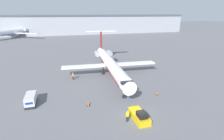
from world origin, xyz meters
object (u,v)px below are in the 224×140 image
at_px(luggage_cart, 31,100).
at_px(worker_near_tug, 127,116).
at_px(airplane_parked_far_left, 13,31).
at_px(worker_by_wing, 73,76).
at_px(traffic_cone_right, 157,93).
at_px(pushback_tug, 139,116).
at_px(airplane_main, 110,63).
at_px(traffic_cone_left, 88,103).

xyz_separation_m(luggage_cart, worker_near_tug, (14.35, -9.52, 0.00)).
distance_m(worker_near_tug, airplane_parked_far_left, 113.21).
relative_size(worker_by_wing, airplane_parked_far_left, 0.05).
relative_size(luggage_cart, worker_near_tug, 2.16).
bearing_deg(traffic_cone_right, worker_near_tug, -142.68).
height_order(pushback_tug, airplane_parked_far_left, airplane_parked_far_left).
bearing_deg(airplane_main, pushback_tug, -93.44).
bearing_deg(airplane_parked_far_left, airplane_main, -64.78).
height_order(pushback_tug, luggage_cart, luggage_cart).
relative_size(pushback_tug, traffic_cone_right, 7.32).
distance_m(luggage_cart, airplane_parked_far_left, 100.04).
bearing_deg(pushback_tug, airplane_main, 86.56).
xyz_separation_m(airplane_main, traffic_cone_right, (5.69, -13.96, -2.94)).
height_order(airplane_main, worker_by_wing, airplane_main).
distance_m(worker_by_wing, traffic_cone_left, 13.59).
distance_m(airplane_main, worker_by_wing, 9.85).
distance_m(worker_near_tug, traffic_cone_left, 7.92).
bearing_deg(pushback_tug, airplane_parked_far_left, 110.20).
xyz_separation_m(luggage_cart, traffic_cone_right, (23.21, -2.77, -0.64)).
xyz_separation_m(luggage_cart, worker_by_wing, (7.99, 10.25, 0.02)).
bearing_deg(luggage_cart, traffic_cone_right, -6.80).
xyz_separation_m(pushback_tug, worker_by_wing, (-8.29, 19.76, 0.34)).
distance_m(traffic_cone_left, airplane_parked_far_left, 105.75).
relative_size(airplane_main, traffic_cone_right, 51.92).
distance_m(luggage_cart, traffic_cone_left, 10.11).
height_order(pushback_tug, worker_by_wing, worker_by_wing).
height_order(worker_by_wing, airplane_parked_far_left, airplane_parked_far_left).
height_order(luggage_cart, airplane_parked_far_left, airplane_parked_far_left).
xyz_separation_m(pushback_tug, luggage_cart, (-16.27, 9.51, 0.32)).
bearing_deg(worker_by_wing, airplane_main, 5.65).
bearing_deg(traffic_cone_left, airplane_main, 61.12).
bearing_deg(traffic_cone_right, worker_by_wing, 139.46).
relative_size(luggage_cart, worker_by_wing, 2.13).
xyz_separation_m(airplane_main, worker_by_wing, (-9.53, -0.94, -2.29)).
height_order(airplane_main, traffic_cone_left, airplane_main).
xyz_separation_m(pushback_tug, airplane_parked_far_left, (-39.30, 106.80, 3.66)).
xyz_separation_m(traffic_cone_right, airplane_parked_far_left, (-46.23, 100.06, 3.98)).
xyz_separation_m(airplane_main, luggage_cart, (-17.52, -11.19, -2.31)).
bearing_deg(worker_near_tug, airplane_parked_far_left, 109.29).
bearing_deg(worker_near_tug, airplane_main, 81.31).
relative_size(worker_near_tug, airplane_parked_far_left, 0.05).
bearing_deg(traffic_cone_left, worker_by_wing, 96.67).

